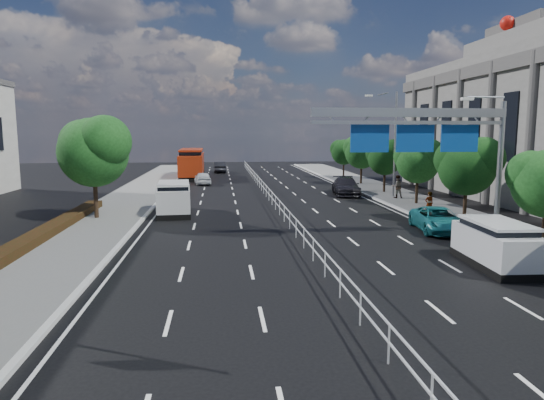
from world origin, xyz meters
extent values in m
plane|color=black|center=(0.00, 0.00, 0.00)|extent=(160.00, 160.00, 0.00)
cube|color=silver|center=(-9.00, 0.00, 0.07)|extent=(0.25, 140.00, 0.15)
cube|color=silver|center=(0.00, 22.50, 1.00)|extent=(0.05, 85.00, 0.05)
cube|color=silver|center=(0.00, 22.50, 0.55)|extent=(0.05, 85.00, 0.05)
cylinder|color=gray|center=(10.60, 10.00, 3.60)|extent=(0.28, 0.28, 7.20)
cube|color=gray|center=(5.60, 10.00, 6.60)|extent=(10.20, 0.25, 0.45)
cube|color=gray|center=(5.60, 10.00, 6.10)|extent=(10.20, 0.18, 0.18)
cylinder|color=gray|center=(9.60, 10.00, 7.40)|extent=(2.00, 0.10, 0.10)
cube|color=silver|center=(8.60, 10.00, 7.30)|extent=(0.60, 0.25, 0.15)
cube|color=navy|center=(8.40, 10.18, 5.30)|extent=(2.00, 0.08, 1.40)
cube|color=white|center=(8.40, 10.23, 5.30)|extent=(1.80, 0.02, 1.20)
cube|color=navy|center=(6.00, 10.18, 5.30)|extent=(2.00, 0.08, 1.40)
cube|color=white|center=(6.00, 10.23, 5.30)|extent=(1.80, 0.02, 1.20)
cube|color=navy|center=(3.60, 10.18, 5.30)|extent=(2.00, 0.08, 1.40)
cube|color=white|center=(3.60, 10.23, 5.30)|extent=(1.80, 0.02, 1.20)
cylinder|color=gray|center=(10.80, 26.00, 4.50)|extent=(0.16, 0.16, 9.00)
cylinder|color=gray|center=(9.60, 26.00, 8.80)|extent=(0.10, 2.40, 0.10)
cube|color=silver|center=(8.40, 26.00, 8.65)|extent=(0.60, 0.25, 0.15)
cube|color=#4C4947|center=(16.90, 22.00, 10.60)|extent=(0.40, 36.00, 1.00)
sphere|color=#B2140C|center=(17.80, 22.00, 13.80)|extent=(1.10, 1.10, 1.10)
cylinder|color=black|center=(-12.00, 18.00, 1.75)|extent=(0.28, 0.28, 3.50)
sphere|color=#143F14|center=(-12.00, 18.00, 4.34)|extent=(4.40, 4.40, 4.40)
sphere|color=#143F14|center=(-11.12, 17.34, 5.04)|extent=(3.30, 3.30, 3.30)
sphere|color=#143F14|center=(-12.77, 18.66, 4.90)|extent=(3.08, 3.08, 3.08)
cylinder|color=black|center=(11.20, 7.00, 1.30)|extent=(0.21, 0.21, 2.60)
sphere|color=#143F14|center=(10.64, 7.48, 3.64)|extent=(2.24, 2.24, 2.24)
cylinder|color=black|center=(11.20, 14.50, 1.40)|extent=(0.22, 0.22, 2.80)
sphere|color=black|center=(11.20, 14.50, 3.47)|extent=(3.50, 3.50, 3.50)
sphere|color=black|center=(11.90, 13.97, 4.03)|extent=(2.62, 2.62, 2.62)
sphere|color=black|center=(10.59, 15.03, 3.92)|extent=(2.45, 2.45, 2.45)
cylinder|color=black|center=(11.20, 22.00, 1.35)|extent=(0.22, 0.22, 2.70)
sphere|color=#143F14|center=(11.20, 22.00, 3.35)|extent=(3.30, 3.30, 3.30)
sphere|color=#143F14|center=(11.86, 21.50, 3.89)|extent=(2.48, 2.48, 2.47)
sphere|color=#143F14|center=(10.62, 22.50, 3.78)|extent=(2.31, 2.31, 2.31)
cylinder|color=black|center=(11.20, 29.50, 1.32)|extent=(0.21, 0.21, 2.65)
sphere|color=black|center=(11.20, 29.50, 3.29)|extent=(3.20, 3.20, 3.20)
sphere|color=black|center=(11.84, 29.02, 3.82)|extent=(2.40, 2.40, 2.40)
sphere|color=black|center=(10.64, 29.98, 3.71)|extent=(2.24, 2.24, 2.24)
cylinder|color=black|center=(11.20, 37.00, 1.43)|extent=(0.23, 0.23, 2.85)
sphere|color=#143F14|center=(11.20, 37.00, 3.53)|extent=(3.60, 3.60, 3.60)
sphere|color=#143F14|center=(11.92, 36.46, 4.10)|extent=(2.70, 2.70, 2.70)
sphere|color=#143F14|center=(10.57, 37.54, 3.99)|extent=(2.52, 2.52, 2.52)
cylinder|color=black|center=(11.20, 44.50, 1.30)|extent=(0.21, 0.21, 2.60)
sphere|color=black|center=(11.20, 44.50, 3.22)|extent=(3.10, 3.10, 3.10)
sphere|color=black|center=(11.82, 44.03, 3.74)|extent=(2.32, 2.33, 2.32)
sphere|color=black|center=(10.66, 44.97, 3.64)|extent=(2.17, 2.17, 2.17)
cube|color=black|center=(-7.19, 19.63, 0.18)|extent=(2.55, 5.24, 0.36)
cube|color=beige|center=(-7.19, 19.63, 1.06)|extent=(2.50, 5.14, 1.51)
cube|color=black|center=(-7.19, 19.63, 1.82)|extent=(2.23, 3.73, 0.67)
cube|color=beige|center=(-7.19, 19.63, 2.15)|extent=(2.34, 4.04, 0.13)
cylinder|color=black|center=(-7.98, 17.92, 0.38)|extent=(0.37, 0.77, 0.75)
cylinder|color=black|center=(-6.17, 18.04, 0.38)|extent=(0.37, 0.77, 0.75)
cylinder|color=black|center=(-8.21, 21.22, 0.38)|extent=(0.37, 0.77, 0.75)
cylinder|color=black|center=(-6.40, 21.34, 0.38)|extent=(0.37, 0.77, 0.75)
cube|color=black|center=(-7.50, 47.62, 0.18)|extent=(3.02, 12.01, 0.36)
cube|color=maroon|center=(-7.50, 47.62, 1.72)|extent=(2.96, 11.77, 2.43)
cube|color=black|center=(-7.50, 47.62, 2.93)|extent=(2.69, 8.48, 1.07)
cube|color=maroon|center=(-7.50, 47.62, 3.47)|extent=(2.81, 9.19, 0.21)
cylinder|color=black|center=(-8.62, 43.73, 0.37)|extent=(0.32, 0.74, 0.74)
cylinder|color=black|center=(-6.27, 43.76, 0.37)|extent=(0.32, 0.74, 0.74)
cylinder|color=black|center=(-8.73, 51.47, 0.37)|extent=(0.32, 0.74, 0.74)
cylinder|color=black|center=(-6.38, 51.51, 0.37)|extent=(0.32, 0.74, 0.74)
imported|color=silver|center=(-5.88, 39.13, 0.68)|extent=(2.08, 4.18, 1.37)
imported|color=black|center=(-4.04, 55.32, 0.75)|extent=(1.78, 4.63, 1.51)
cube|color=black|center=(7.47, 4.74, 0.16)|extent=(2.25, 4.76, 0.32)
cube|color=#BABDC2|center=(7.47, 4.74, 0.93)|extent=(2.20, 4.67, 1.31)
cube|color=black|center=(7.47, 4.74, 1.59)|extent=(1.97, 3.38, 0.58)
cube|color=#BABDC2|center=(7.47, 4.74, 1.88)|extent=(2.07, 3.66, 0.12)
cylinder|color=black|center=(6.57, 3.28, 0.33)|extent=(0.32, 0.67, 0.65)
cylinder|color=black|center=(8.19, 3.19, 0.33)|extent=(0.32, 0.67, 0.65)
cylinder|color=black|center=(6.75, 6.29, 0.33)|extent=(0.32, 0.67, 0.65)
cylinder|color=black|center=(8.37, 6.19, 0.33)|extent=(0.32, 0.67, 0.65)
imported|color=#18656D|center=(8.30, 12.00, 0.68)|extent=(2.86, 5.15, 1.36)
imported|color=black|center=(7.31, 28.61, 0.79)|extent=(2.91, 5.66, 1.57)
imported|color=gray|center=(9.60, 16.12, 0.96)|extent=(0.66, 0.49, 1.64)
imported|color=gray|center=(10.80, 25.15, 1.10)|extent=(0.94, 0.74, 1.92)
camera|label=1|loc=(-4.01, -13.97, 5.58)|focal=32.00mm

